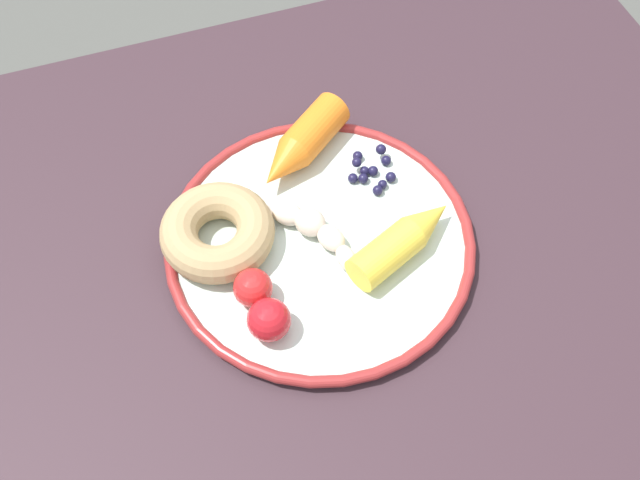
# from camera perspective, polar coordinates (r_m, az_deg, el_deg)

# --- Properties ---
(ground_plane) EXTENTS (6.00, 6.00, 0.00)m
(ground_plane) POSITION_cam_1_polar(r_m,az_deg,el_deg) (1.44, -0.36, -18.05)
(ground_plane) COLOR #50524C
(dining_table) EXTENTS (1.08, 0.83, 0.74)m
(dining_table) POSITION_cam_1_polar(r_m,az_deg,el_deg) (0.83, -0.61, -6.76)
(dining_table) COLOR #35242B
(dining_table) RESTS_ON ground_plane
(plate) EXTENTS (0.33, 0.33, 0.02)m
(plate) POSITION_cam_1_polar(r_m,az_deg,el_deg) (0.76, 0.00, -0.12)
(plate) COLOR silver
(plate) RESTS_ON dining_table
(banana) EXTENTS (0.10, 0.12, 0.03)m
(banana) POSITION_cam_1_polar(r_m,az_deg,el_deg) (0.75, -1.02, 1.02)
(banana) COLOR beige
(banana) RESTS_ON plate
(carrot_orange) EXTENTS (0.13, 0.11, 0.04)m
(carrot_orange) POSITION_cam_1_polar(r_m,az_deg,el_deg) (0.81, -1.49, 7.62)
(carrot_orange) COLOR orange
(carrot_orange) RESTS_ON plate
(carrot_yellow) EXTENTS (0.13, 0.09, 0.04)m
(carrot_yellow) POSITION_cam_1_polar(r_m,az_deg,el_deg) (0.74, 6.67, 0.02)
(carrot_yellow) COLOR yellow
(carrot_yellow) RESTS_ON plate
(donut) EXTENTS (0.15, 0.15, 0.04)m
(donut) POSITION_cam_1_polar(r_m,az_deg,el_deg) (0.75, -8.16, 0.65)
(donut) COLOR tan
(donut) RESTS_ON plate
(blueberry_pile) EXTENTS (0.06, 0.06, 0.02)m
(blueberry_pile) POSITION_cam_1_polar(r_m,az_deg,el_deg) (0.80, 4.15, 5.57)
(blueberry_pile) COLOR #191638
(blueberry_pile) RESTS_ON plate
(tomato_near) EXTENTS (0.04, 0.04, 0.04)m
(tomato_near) POSITION_cam_1_polar(r_m,az_deg,el_deg) (0.71, -5.36, -3.82)
(tomato_near) COLOR red
(tomato_near) RESTS_ON plate
(tomato_mid) EXTENTS (0.04, 0.04, 0.04)m
(tomato_mid) POSITION_cam_1_polar(r_m,az_deg,el_deg) (0.69, -4.08, -6.36)
(tomato_mid) COLOR red
(tomato_mid) RESTS_ON plate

